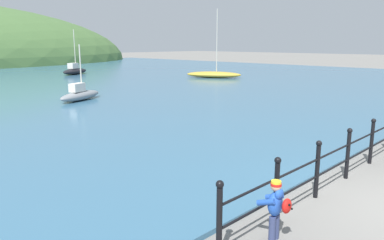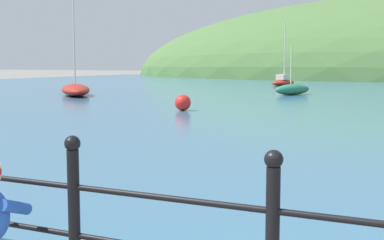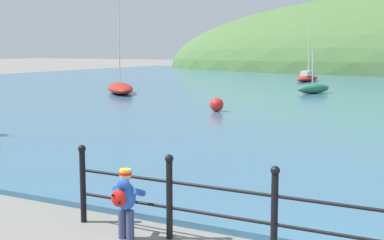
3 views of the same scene
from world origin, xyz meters
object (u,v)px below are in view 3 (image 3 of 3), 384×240
child_in_coat (125,197)px  boat_nearest_quay (314,88)px  boat_blue_hull (307,78)px  mooring_buoy (217,105)px  boat_mid_harbor (120,88)px

child_in_coat → boat_nearest_quay: bearing=99.3°
child_in_coat → boat_blue_hull: bearing=101.9°
boat_blue_hull → mooring_buoy: boat_blue_hull is taller
boat_mid_harbor → boat_blue_hull: (6.38, 15.60, -0.02)m
boat_nearest_quay → mooring_buoy: (-1.12, -10.44, -0.01)m
boat_nearest_quay → mooring_buoy: bearing=-96.1°
boat_nearest_quay → boat_blue_hull: bearing=107.8°
mooring_buoy → boat_nearest_quay: bearing=83.9°
child_in_coat → boat_mid_harbor: bearing=125.8°
boat_mid_harbor → boat_nearest_quay: boat_mid_harbor is taller
child_in_coat → boat_blue_hull: boat_blue_hull is taller
boat_mid_harbor → boat_blue_hull: boat_mid_harbor is taller
boat_mid_harbor → boat_blue_hull: bearing=67.8°
boat_blue_hull → boat_mid_harbor: bearing=-112.2°
boat_mid_harbor → boat_nearest_quay: (9.78, 5.01, -0.02)m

